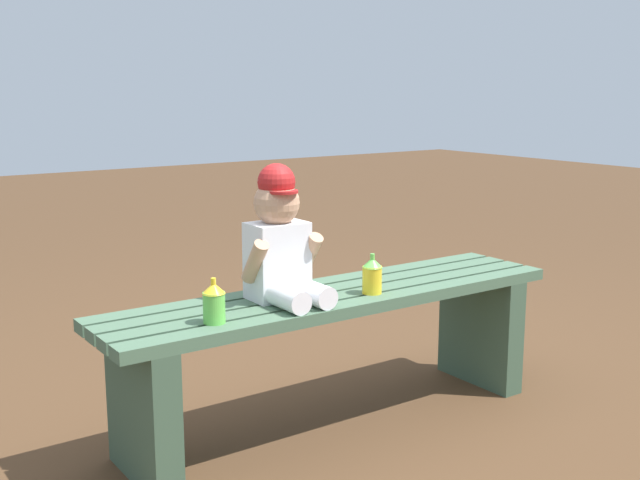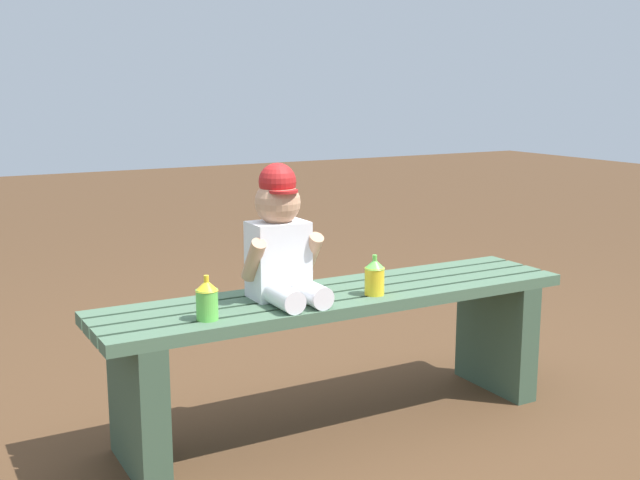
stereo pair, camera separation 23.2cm
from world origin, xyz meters
TOP-DOWN VIEW (x-y plane):
  - ground_plane at (0.00, 0.00)m, footprint 16.00×16.00m
  - park_bench at (0.00, 0.00)m, footprint 1.53×0.34m
  - child_figure at (-0.19, 0.02)m, footprint 0.23×0.27m
  - sippy_cup_left at (-0.47, -0.09)m, footprint 0.06×0.06m
  - sippy_cup_right at (0.07, -0.09)m, footprint 0.06×0.06m

SIDE VIEW (x-z plane):
  - ground_plane at x=0.00m, z-range 0.00..0.00m
  - park_bench at x=0.00m, z-range 0.08..0.51m
  - sippy_cup_left at x=-0.47m, z-range 0.43..0.56m
  - sippy_cup_right at x=0.07m, z-range 0.43..0.56m
  - child_figure at x=-0.19m, z-range 0.41..0.82m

